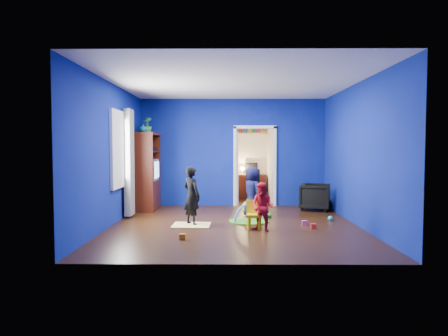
{
  "coord_description": "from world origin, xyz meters",
  "views": [
    {
      "loc": [
        -0.14,
        -8.1,
        1.6
      ],
      "look_at": [
        -0.22,
        0.4,
        1.15
      ],
      "focal_mm": 32.0,
      "sensor_mm": 36.0,
      "label": 1
    }
  ],
  "objects_px": {
    "study_desk": "(251,186)",
    "folding_chair": "(253,187)",
    "child_navy": "(252,192)",
    "armchair": "(316,197)",
    "kid_chair": "(254,216)",
    "tv_armoire": "(146,171)",
    "child_black": "(192,196)",
    "hopper_ball": "(249,208)",
    "crt_tv": "(148,170)",
    "vase": "(143,128)",
    "toddler_red": "(263,207)",
    "play_mat": "(249,221)"
  },
  "relations": [
    {
      "from": "hopper_ball",
      "to": "folding_chair",
      "type": "relative_size",
      "value": 0.39
    },
    {
      "from": "child_navy",
      "to": "vase",
      "type": "xyz_separation_m",
      "value": [
        -2.63,
        0.86,
        1.48
      ]
    },
    {
      "from": "child_navy",
      "to": "toddler_red",
      "type": "xyz_separation_m",
      "value": [
        0.11,
        -1.46,
        -0.11
      ]
    },
    {
      "from": "armchair",
      "to": "folding_chair",
      "type": "distance_m",
      "value": 2.02
    },
    {
      "from": "tv_armoire",
      "to": "kid_chair",
      "type": "bearing_deg",
      "value": -42.99
    },
    {
      "from": "crt_tv",
      "to": "toddler_red",
      "type": "bearing_deg",
      "value": -44.08
    },
    {
      "from": "play_mat",
      "to": "folding_chair",
      "type": "bearing_deg",
      "value": 84.6
    },
    {
      "from": "armchair",
      "to": "folding_chair",
      "type": "relative_size",
      "value": 0.81
    },
    {
      "from": "tv_armoire",
      "to": "study_desk",
      "type": "bearing_deg",
      "value": 38.55
    },
    {
      "from": "child_navy",
      "to": "folding_chair",
      "type": "height_order",
      "value": "child_navy"
    },
    {
      "from": "armchair",
      "to": "child_navy",
      "type": "xyz_separation_m",
      "value": [
        -1.68,
        -1.09,
        0.24
      ]
    },
    {
      "from": "child_black",
      "to": "child_navy",
      "type": "height_order",
      "value": "child_black"
    },
    {
      "from": "toddler_red",
      "to": "tv_armoire",
      "type": "bearing_deg",
      "value": 166.95
    },
    {
      "from": "play_mat",
      "to": "study_desk",
      "type": "height_order",
      "value": "study_desk"
    },
    {
      "from": "kid_chair",
      "to": "crt_tv",
      "type": "bearing_deg",
      "value": 141.46
    },
    {
      "from": "toddler_red",
      "to": "folding_chair",
      "type": "height_order",
      "value": "toddler_red"
    },
    {
      "from": "play_mat",
      "to": "child_black",
      "type": "bearing_deg",
      "value": -161.23
    },
    {
      "from": "crt_tv",
      "to": "folding_chair",
      "type": "relative_size",
      "value": 0.76
    },
    {
      "from": "armchair",
      "to": "toddler_red",
      "type": "distance_m",
      "value": 3.0
    },
    {
      "from": "child_navy",
      "to": "crt_tv",
      "type": "xyz_separation_m",
      "value": [
        -2.59,
        1.16,
        0.44
      ]
    },
    {
      "from": "armchair",
      "to": "child_navy",
      "type": "height_order",
      "value": "child_navy"
    },
    {
      "from": "child_black",
      "to": "hopper_ball",
      "type": "relative_size",
      "value": 3.32
    },
    {
      "from": "child_black",
      "to": "folding_chair",
      "type": "distance_m",
      "value": 3.63
    },
    {
      "from": "vase",
      "to": "tv_armoire",
      "type": "height_order",
      "value": "vase"
    },
    {
      "from": "hopper_ball",
      "to": "tv_armoire",
      "type": "bearing_deg",
      "value": 160.59
    },
    {
      "from": "tv_armoire",
      "to": "hopper_ball",
      "type": "bearing_deg",
      "value": -19.41
    },
    {
      "from": "toddler_red",
      "to": "kid_chair",
      "type": "xyz_separation_m",
      "value": [
        -0.15,
        0.2,
        -0.21
      ]
    },
    {
      "from": "child_navy",
      "to": "tv_armoire",
      "type": "xyz_separation_m",
      "value": [
        -2.63,
        1.16,
        0.4
      ]
    },
    {
      "from": "child_navy",
      "to": "tv_armoire",
      "type": "distance_m",
      "value": 2.91
    },
    {
      "from": "hopper_ball",
      "to": "vase",
      "type": "bearing_deg",
      "value": 166.7
    },
    {
      "from": "vase",
      "to": "tv_armoire",
      "type": "relative_size",
      "value": 0.1
    },
    {
      "from": "study_desk",
      "to": "folding_chair",
      "type": "height_order",
      "value": "folding_chair"
    },
    {
      "from": "armchair",
      "to": "tv_armoire",
      "type": "distance_m",
      "value": 4.37
    },
    {
      "from": "folding_chair",
      "to": "hopper_ball",
      "type": "bearing_deg",
      "value": -96.07
    },
    {
      "from": "armchair",
      "to": "toddler_red",
      "type": "height_order",
      "value": "toddler_red"
    },
    {
      "from": "folding_chair",
      "to": "study_desk",
      "type": "bearing_deg",
      "value": 90.0
    },
    {
      "from": "vase",
      "to": "study_desk",
      "type": "distance_m",
      "value": 4.15
    },
    {
      "from": "kid_chair",
      "to": "study_desk",
      "type": "bearing_deg",
      "value": 92.12
    },
    {
      "from": "child_black",
      "to": "vase",
      "type": "distance_m",
      "value": 2.64
    },
    {
      "from": "play_mat",
      "to": "folding_chair",
      "type": "height_order",
      "value": "folding_chair"
    },
    {
      "from": "study_desk",
      "to": "tv_armoire",
      "type": "bearing_deg",
      "value": -141.45
    },
    {
      "from": "crt_tv",
      "to": "tv_armoire",
      "type": "bearing_deg",
      "value": 180.0
    },
    {
      "from": "folding_chair",
      "to": "kid_chair",
      "type": "bearing_deg",
      "value": -93.49
    },
    {
      "from": "toddler_red",
      "to": "study_desk",
      "type": "distance_m",
      "value": 4.86
    },
    {
      "from": "child_black",
      "to": "vase",
      "type": "xyz_separation_m",
      "value": [
        -1.35,
        1.73,
        1.46
      ]
    },
    {
      "from": "kid_chair",
      "to": "play_mat",
      "type": "bearing_deg",
      "value": 98.5
    },
    {
      "from": "child_navy",
      "to": "toddler_red",
      "type": "bearing_deg",
      "value": 157.83
    },
    {
      "from": "child_navy",
      "to": "tv_armoire",
      "type": "relative_size",
      "value": 0.59
    },
    {
      "from": "child_navy",
      "to": "vase",
      "type": "relative_size",
      "value": 5.72
    },
    {
      "from": "armchair",
      "to": "kid_chair",
      "type": "relative_size",
      "value": 1.49
    }
  ]
}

